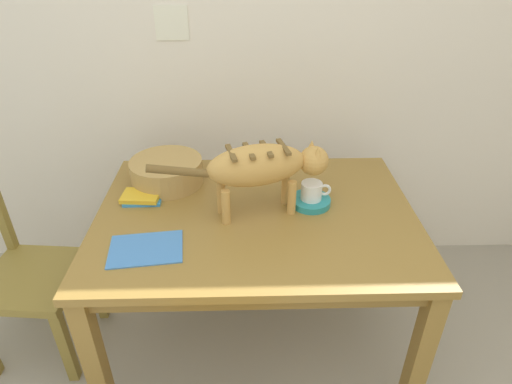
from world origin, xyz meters
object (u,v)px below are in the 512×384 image
coffee_mug (312,191)px  wicker_basket (167,171)px  cat (264,166)px  wooden_chair_far (22,274)px  magazine (146,249)px  dining_table (256,228)px  book_stack (142,197)px  saucer_bowl (311,201)px

coffee_mug → wicker_basket: wicker_basket is taller
cat → wooden_chair_far: 1.20m
magazine → wooden_chair_far: (-0.64, 0.22, -0.30)m
dining_table → cat: 0.30m
dining_table → wicker_basket: (-0.41, 0.26, 0.15)m
magazine → book_stack: 0.36m
saucer_bowl → wooden_chair_far: size_ratio=0.19×
magazine → cat: bearing=21.7°
coffee_mug → wicker_basket: (-0.65, 0.21, -0.01)m
cat → book_stack: size_ratio=4.10×
saucer_bowl → magazine: 0.72m
wicker_basket → wooden_chair_far: (-0.64, -0.29, -0.36)m
coffee_mug → wooden_chair_far: 1.35m
cat → wicker_basket: bearing=-133.5°
wicker_basket → dining_table: bearing=-32.7°
coffee_mug → wicker_basket: size_ratio=0.39×
magazine → wicker_basket: (0.01, 0.50, 0.06)m
dining_table → cat: bearing=11.3°
saucer_bowl → book_stack: book_stack is taller
cat → dining_table: bearing=-92.0°
wicker_basket → wooden_chair_far: size_ratio=0.36×
coffee_mug → wooden_chair_far: (-1.30, -0.08, -0.37)m
cat → wooden_chair_far: cat is taller
book_stack → wooden_chair_far: 0.65m
dining_table → wicker_basket: wicker_basket is taller
dining_table → book_stack: book_stack is taller
book_stack → coffee_mug: bearing=-3.9°
coffee_mug → book_stack: (-0.74, 0.05, -0.05)m
magazine → wicker_basket: bearing=82.1°
book_stack → wooden_chair_far: wooden_chair_far is taller
dining_table → saucer_bowl: (0.24, 0.06, 0.10)m
magazine → book_stack: size_ratio=1.55×
cat → saucer_bowl: (0.21, 0.05, -0.20)m
magazine → coffee_mug: bearing=17.2°
magazine → wicker_basket: size_ratio=0.81×
coffee_mug → saucer_bowl: bearing=-180.0°
wicker_basket → saucer_bowl: bearing=-17.7°
cat → coffee_mug: 0.26m
cat → book_stack: cat is taller
cat → wooden_chair_far: (-1.09, -0.03, -0.52)m
magazine → wooden_chair_far: bearing=154.4°
cat → coffee_mug: (0.21, 0.05, -0.15)m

